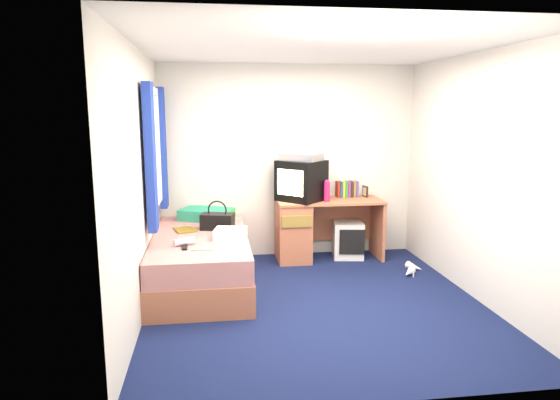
{
  "coord_description": "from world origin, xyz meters",
  "views": [
    {
      "loc": [
        -0.96,
        -4.49,
        1.86
      ],
      "look_at": [
        -0.25,
        0.7,
        0.9
      ],
      "focal_mm": 32.0,
      "sensor_mm": 36.0,
      "label": 1
    }
  ],
  "objects": [
    {
      "name": "room_shell",
      "position": [
        0.0,
        0.0,
        1.45
      ],
      "size": [
        3.4,
        3.4,
        3.4
      ],
      "color": "white",
      "rests_on": "ground"
    },
    {
      "name": "storage_cube",
      "position": [
        0.72,
        1.44,
        0.23
      ],
      "size": [
        0.42,
        0.42,
        0.46
      ],
      "primitive_type": "cube",
      "rotation": [
        0.0,
        0.0,
        -0.15
      ],
      "color": "silver",
      "rests_on": "ground"
    },
    {
      "name": "colour_swatch_fan",
      "position": [
        -1.06,
        0.12,
        0.55
      ],
      "size": [
        0.22,
        0.07,
        0.01
      ],
      "primitive_type": "cube",
      "rotation": [
        0.0,
        0.0,
        -0.03
      ],
      "color": "gold",
      "rests_on": "bed"
    },
    {
      "name": "aerosol_can",
      "position": [
        0.39,
        1.46,
        0.84
      ],
      "size": [
        0.06,
        0.06,
        0.18
      ],
      "primitive_type": "cylinder",
      "rotation": [
        0.0,
        0.0,
        0.18
      ],
      "color": "silver",
      "rests_on": "desk"
    },
    {
      "name": "remote_control",
      "position": [
        -1.24,
        0.21,
        0.55
      ],
      "size": [
        0.05,
        0.16,
        0.02
      ],
      "primitive_type": "cube",
      "rotation": [
        0.0,
        0.0,
        0.02
      ],
      "color": "black",
      "rests_on": "bed"
    },
    {
      "name": "handbag",
      "position": [
        -0.91,
        0.94,
        0.64
      ],
      "size": [
        0.39,
        0.28,
        0.32
      ],
      "rotation": [
        0.0,
        0.0,
        -0.26
      ],
      "color": "black",
      "rests_on": "bed"
    },
    {
      "name": "bed",
      "position": [
        -1.1,
        0.7,
        0.27
      ],
      "size": [
        1.01,
        2.0,
        0.54
      ],
      "color": "#BB6E4E",
      "rests_on": "ground"
    },
    {
      "name": "ground",
      "position": [
        0.0,
        0.0,
        0.0
      ],
      "size": [
        3.4,
        3.4,
        0.0
      ],
      "primitive_type": "plane",
      "color": "#0C1438",
      "rests_on": "ground"
    },
    {
      "name": "white_heels",
      "position": [
        1.28,
        0.73,
        0.04
      ],
      "size": [
        0.34,
        0.41,
        0.09
      ],
      "color": "white",
      "rests_on": "ground"
    },
    {
      "name": "book_row",
      "position": [
        0.74,
        1.6,
        0.85
      ],
      "size": [
        0.27,
        0.13,
        0.2
      ],
      "color": "maroon",
      "rests_on": "desk"
    },
    {
      "name": "water_bottle",
      "position": [
        -1.25,
        0.31,
        0.58
      ],
      "size": [
        0.21,
        0.14,
        0.07
      ],
      "primitive_type": "cylinder",
      "rotation": [
        0.0,
        1.57,
        0.4
      ],
      "color": "silver",
      "rests_on": "bed"
    },
    {
      "name": "desk",
      "position": [
        0.19,
        1.44,
        0.41
      ],
      "size": [
        1.3,
        0.55,
        0.75
      ],
      "color": "#BB6E4E",
      "rests_on": "ground"
    },
    {
      "name": "window_assembly",
      "position": [
        -1.55,
        0.9,
        1.42
      ],
      "size": [
        0.11,
        1.42,
        1.4
      ],
      "color": "silver",
      "rests_on": "room_shell"
    },
    {
      "name": "pink_water_bottle",
      "position": [
        0.41,
        1.32,
        0.87
      ],
      "size": [
        0.09,
        0.09,
        0.23
      ],
      "primitive_type": "cylinder",
      "rotation": [
        0.0,
        0.0,
        0.25
      ],
      "color": "#D81E5C",
      "rests_on": "desk"
    },
    {
      "name": "vcr",
      "position": [
        0.12,
        1.44,
        1.28
      ],
      "size": [
        0.56,
        0.54,
        0.09
      ],
      "primitive_type": "cube",
      "rotation": [
        0.0,
        0.0,
        -0.67
      ],
      "color": "#B5B5B7",
      "rests_on": "crt_tv"
    },
    {
      "name": "magazine",
      "position": [
        -1.27,
        0.93,
        0.55
      ],
      "size": [
        0.28,
        0.33,
        0.01
      ],
      "primitive_type": "cube",
      "rotation": [
        0.0,
        0.0,
        0.3
      ],
      "color": "gold",
      "rests_on": "bed"
    },
    {
      "name": "crt_tv",
      "position": [
        0.12,
        1.44,
        1.0
      ],
      "size": [
        0.67,
        0.67,
        0.49
      ],
      "rotation": [
        0.0,
        0.0,
        -0.8
      ],
      "color": "black",
      "rests_on": "desk"
    },
    {
      "name": "towel",
      "position": [
        -0.79,
        0.51,
        0.59
      ],
      "size": [
        0.36,
        0.32,
        0.11
      ],
      "primitive_type": "cube",
      "rotation": [
        0.0,
        0.0,
        -0.2
      ],
      "color": "white",
      "rests_on": "bed"
    },
    {
      "name": "picture_frame",
      "position": [
        0.97,
        1.57,
        0.82
      ],
      "size": [
        0.04,
        0.12,
        0.14
      ],
      "primitive_type": "cube",
      "rotation": [
        0.0,
        0.0,
        0.2
      ],
      "color": "black",
      "rests_on": "desk"
    },
    {
      "name": "pillow",
      "position": [
        -1.04,
        1.45,
        0.61
      ],
      "size": [
        0.7,
        0.59,
        0.13
      ],
      "primitive_type": "cube",
      "rotation": [
        0.0,
        0.0,
        -0.43
      ],
      "color": "teal",
      "rests_on": "bed"
    }
  ]
}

